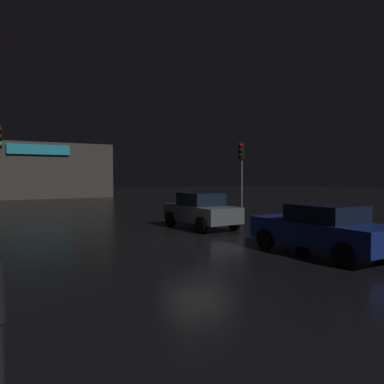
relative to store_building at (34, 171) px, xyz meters
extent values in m
plane|color=black|center=(1.60, -33.46, -2.96)|extent=(120.00, 120.00, 0.00)
cube|color=#4C4742|center=(0.00, 0.01, 0.00)|extent=(15.58, 8.10, 5.91)
cube|color=#33CCF2|center=(0.00, -4.19, 2.15)|extent=(6.01, 0.24, 1.01)
cylinder|color=#595B60|center=(8.14, -27.48, -0.76)|extent=(0.14, 0.14, 4.40)
cube|color=black|center=(8.02, -27.58, 0.94)|extent=(0.41, 0.41, 1.00)
sphere|color=red|center=(7.90, -27.69, 1.24)|extent=(0.20, 0.20, 0.20)
sphere|color=black|center=(7.90, -27.69, 0.94)|extent=(0.20, 0.20, 0.20)
sphere|color=black|center=(7.90, -27.69, 0.64)|extent=(0.20, 0.20, 0.20)
sphere|color=black|center=(-4.74, -28.07, 1.36)|extent=(0.20, 0.20, 0.20)
sphere|color=black|center=(-4.74, -28.07, 1.06)|extent=(0.20, 0.20, 0.20)
sphere|color=#19D13F|center=(-4.74, -28.07, 0.77)|extent=(0.20, 0.20, 0.20)
cube|color=slate|center=(3.30, -30.89, -2.26)|extent=(1.95, 4.07, 0.70)
cube|color=black|center=(3.29, -30.85, -1.62)|extent=(1.66, 1.86, 0.58)
cylinder|color=black|center=(4.24, -32.16, -2.61)|extent=(0.26, 0.71, 0.70)
cylinder|color=black|center=(2.49, -32.25, -2.61)|extent=(0.26, 0.71, 0.70)
cylinder|color=black|center=(4.11, -29.54, -2.61)|extent=(0.26, 0.71, 0.70)
cylinder|color=black|center=(2.36, -29.62, -2.61)|extent=(0.26, 0.71, 0.70)
cube|color=navy|center=(3.52, -37.63, -2.28)|extent=(1.88, 4.60, 0.70)
cube|color=black|center=(3.53, -37.81, -1.68)|extent=(1.65, 2.01, 0.51)
cylinder|color=black|center=(2.60, -36.15, -2.63)|extent=(0.23, 0.66, 0.65)
cylinder|color=black|center=(4.39, -36.11, -2.63)|extent=(0.23, 0.66, 0.65)
cylinder|color=black|center=(2.66, -39.16, -2.63)|extent=(0.23, 0.66, 0.65)
camera|label=1|loc=(-5.62, -45.76, -0.57)|focal=35.63mm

